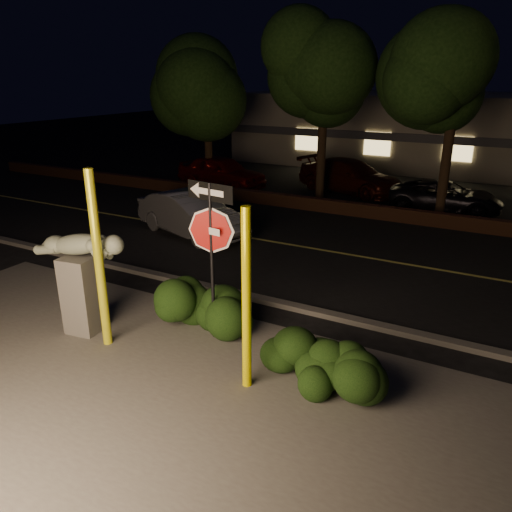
{
  "coord_description": "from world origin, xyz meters",
  "views": [
    {
      "loc": [
        5.12,
        -6.53,
        5.04
      ],
      "look_at": [
        0.62,
        1.75,
        1.6
      ],
      "focal_mm": 35.0,
      "sensor_mm": 36.0,
      "label": 1
    }
  ],
  "objects": [
    {
      "name": "hedge_far_right",
      "position": [
        3.1,
        0.34,
        0.53
      ],
      "size": [
        1.71,
        1.29,
        1.06
      ],
      "primitive_type": "ellipsoid",
      "rotation": [
        0.0,
        0.0,
        0.24
      ],
      "color": "black",
      "rests_on": "ground"
    },
    {
      "name": "parked_car_darkred",
      "position": [
        -1.8,
        15.07,
        0.73
      ],
      "size": [
        5.41,
        3.51,
        1.46
      ],
      "primitive_type": "imported",
      "rotation": [
        0.0,
        0.0,
        1.25
      ],
      "color": "#390E07",
      "rests_on": "ground"
    },
    {
      "name": "building",
      "position": [
        0.0,
        24.99,
        2.0
      ],
      "size": [
        22.0,
        10.2,
        4.0
      ],
      "color": "gray",
      "rests_on": "ground"
    },
    {
      "name": "curb",
      "position": [
        0.0,
        2.9,
        0.06
      ],
      "size": [
        80.0,
        0.25,
        0.12
      ],
      "primitive_type": "cube",
      "color": "#4C4944",
      "rests_on": "ground"
    },
    {
      "name": "ground",
      "position": [
        0.0,
        10.0,
        0.0
      ],
      "size": [
        90.0,
        90.0,
        0.0
      ],
      "primitive_type": "plane",
      "color": "black",
      "rests_on": "ground"
    },
    {
      "name": "hedge_right",
      "position": [
        2.19,
        0.6,
        0.51
      ],
      "size": [
        1.69,
        1.11,
        1.02
      ],
      "primitive_type": "ellipsoid",
      "rotation": [
        0.0,
        0.0,
        -0.18
      ],
      "color": "black",
      "rests_on": "ground"
    },
    {
      "name": "parking_lot",
      "position": [
        0.0,
        17.0,
        0.01
      ],
      "size": [
        40.0,
        12.0,
        0.01
      ],
      "primitive_type": "cube",
      "color": "black",
      "rests_on": "ground"
    },
    {
      "name": "tree_far_c",
      "position": [
        2.5,
        12.8,
        5.66
      ],
      "size": [
        4.8,
        4.8,
        7.84
      ],
      "color": "black",
      "rests_on": "ground"
    },
    {
      "name": "parked_car_dark",
      "position": [
        2.53,
        13.63,
        0.58
      ],
      "size": [
        4.32,
        2.21,
        1.17
      ],
      "primitive_type": "imported",
      "rotation": [
        0.0,
        0.0,
        1.64
      ],
      "color": "black",
      "rests_on": "ground"
    },
    {
      "name": "tree_far_b",
      "position": [
        -2.5,
        13.2,
        6.05
      ],
      "size": [
        5.2,
        5.2,
        8.41
      ],
      "color": "black",
      "rests_on": "ground"
    },
    {
      "name": "sculpture",
      "position": [
        -2.37,
        -0.08,
        1.35
      ],
      "size": [
        2.06,
        0.82,
        2.19
      ],
      "rotation": [
        0.0,
        0.0,
        0.15
      ],
      "color": "#4C4944",
      "rests_on": "ground"
    },
    {
      "name": "patio",
      "position": [
        0.0,
        -1.0,
        0.01
      ],
      "size": [
        14.0,
        6.0,
        0.02
      ],
      "primitive_type": "cube",
      "color": "#4C4944",
      "rests_on": "ground"
    },
    {
      "name": "lane_marking",
      "position": [
        0.0,
        7.0,
        0.02
      ],
      "size": [
        80.0,
        0.12,
        0.0
      ],
      "primitive_type": "cube",
      "color": "#AFA746",
      "rests_on": "road"
    },
    {
      "name": "yellow_pole_right",
      "position": [
        1.5,
        -0.19,
        1.59
      ],
      "size": [
        0.16,
        0.16,
        3.17
      ],
      "primitive_type": "cylinder",
      "color": "#FEEF00",
      "rests_on": "ground"
    },
    {
      "name": "silver_sedan",
      "position": [
        -4.34,
        6.41,
        0.71
      ],
      "size": [
        4.56,
        2.75,
        1.42
      ],
      "primitive_type": "imported",
      "rotation": [
        0.0,
        0.0,
        1.26
      ],
      "color": "#B1B1B6",
      "rests_on": "ground"
    },
    {
      "name": "brick_wall",
      "position": [
        0.0,
        11.3,
        0.25
      ],
      "size": [
        40.0,
        0.35,
        0.5
      ],
      "primitive_type": "cube",
      "color": "#432515",
      "rests_on": "ground"
    },
    {
      "name": "road",
      "position": [
        0.0,
        7.0,
        0.01
      ],
      "size": [
        80.0,
        8.0,
        0.01
      ],
      "primitive_type": "cube",
      "color": "black",
      "rests_on": "ground"
    },
    {
      "name": "tree_far_a",
      "position": [
        -8.0,
        13.0,
        5.34
      ],
      "size": [
        4.6,
        4.6,
        7.43
      ],
      "color": "black",
      "rests_on": "ground"
    },
    {
      "name": "parked_car_red",
      "position": [
        -7.4,
        13.11,
        0.75
      ],
      "size": [
        4.61,
        2.35,
        1.5
      ],
      "primitive_type": "imported",
      "rotation": [
        0.0,
        0.0,
        1.44
      ],
      "color": "#670704",
      "rests_on": "ground"
    },
    {
      "name": "signpost",
      "position": [
        0.08,
        0.96,
        2.26
      ],
      "size": [
        1.07,
        0.19,
        3.18
      ],
      "rotation": [
        0.0,
        0.0,
        -0.14
      ],
      "color": "black",
      "rests_on": "ground"
    },
    {
      "name": "yellow_pole_left",
      "position": [
        -1.63,
        -0.27,
        1.75
      ],
      "size": [
        0.17,
        0.17,
        3.5
      ],
      "primitive_type": "cylinder",
      "color": "yellow",
      "rests_on": "ground"
    },
    {
      "name": "hedge_center",
      "position": [
        -0.28,
        1.15,
        0.53
      ],
      "size": [
        2.26,
        1.67,
        1.07
      ],
      "primitive_type": "ellipsoid",
      "rotation": [
        0.0,
        0.0,
        -0.39
      ],
      "color": "black",
      "rests_on": "ground"
    }
  ]
}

